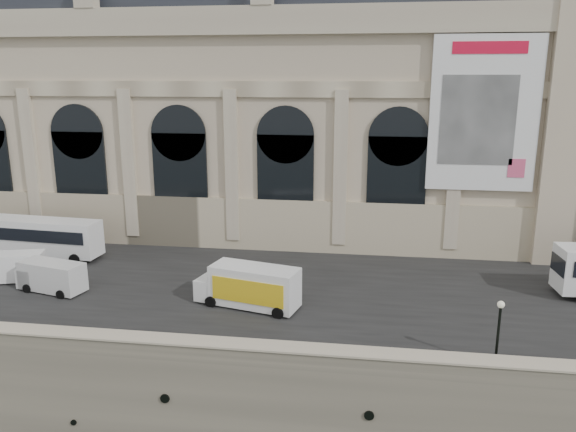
% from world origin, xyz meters
% --- Properties ---
extents(quay, '(160.00, 70.00, 6.00)m').
position_xyz_m(quay, '(0.00, 35.00, 3.00)').
color(quay, gray).
rests_on(quay, ground).
extents(street, '(160.00, 24.00, 0.06)m').
position_xyz_m(street, '(0.00, 14.00, 6.03)').
color(street, '#2D2D2D').
rests_on(street, quay).
extents(parapet, '(160.00, 1.40, 1.21)m').
position_xyz_m(parapet, '(0.00, 0.60, 6.62)').
color(parapet, gray).
rests_on(parapet, quay).
extents(museum, '(69.00, 18.70, 29.10)m').
position_xyz_m(museum, '(-5.98, 30.86, 19.72)').
color(museum, beige).
rests_on(museum, quay).
extents(bus_left, '(12.33, 3.60, 3.59)m').
position_xyz_m(bus_left, '(-16.20, 16.94, 8.01)').
color(bus_left, white).
rests_on(bus_left, quay).
extents(van_b, '(5.65, 3.35, 2.36)m').
position_xyz_m(van_b, '(-15.07, 10.71, 7.21)').
color(van_b, white).
rests_on(van_b, quay).
extents(van_c, '(5.64, 3.18, 2.37)m').
position_xyz_m(van_c, '(-10.54, 9.32, 7.21)').
color(van_c, silver).
rests_on(van_c, quay).
extents(box_truck, '(7.89, 4.14, 3.04)m').
position_xyz_m(box_truck, '(5.33, 8.60, 7.53)').
color(box_truck, white).
rests_on(box_truck, quay).
extents(lamp_right, '(0.41, 0.41, 4.04)m').
position_xyz_m(lamp_right, '(21.05, 2.12, 8.01)').
color(lamp_right, black).
rests_on(lamp_right, quay).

